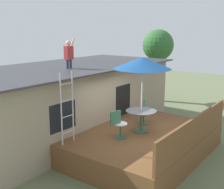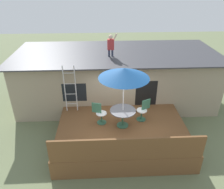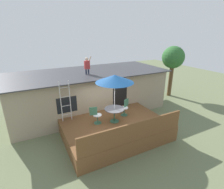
{
  "view_description": "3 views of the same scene",
  "coord_description": "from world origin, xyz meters",
  "px_view_note": "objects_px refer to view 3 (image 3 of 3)",
  "views": [
    {
      "loc": [
        -8.1,
        -4.81,
        4.21
      ],
      "look_at": [
        -0.17,
        1.09,
        1.99
      ],
      "focal_mm": 46.47,
      "sensor_mm": 36.0,
      "label": 1
    },
    {
      "loc": [
        -0.78,
        -7.4,
        6.31
      ],
      "look_at": [
        -0.38,
        0.66,
        1.92
      ],
      "focal_mm": 35.54,
      "sensor_mm": 36.0,
      "label": 2
    },
    {
      "loc": [
        -3.76,
        -7.09,
        5.28
      ],
      "look_at": [
        0.23,
        0.69,
        2.07
      ],
      "focal_mm": 27.36,
      "sensor_mm": 36.0,
      "label": 3
    }
  ],
  "objects_px": {
    "backyard_tree": "(173,58)",
    "step_ladder": "(66,101)",
    "patio_table": "(114,111)",
    "person_figure": "(87,65)",
    "patio_chair_right": "(125,107)",
    "patio_umbrella": "(115,79)",
    "patio_chair_left": "(96,115)"
  },
  "relations": [
    {
      "from": "step_ladder",
      "to": "person_figure",
      "type": "relative_size",
      "value": 1.98
    },
    {
      "from": "patio_table",
      "to": "person_figure",
      "type": "bearing_deg",
      "value": 96.45
    },
    {
      "from": "patio_table",
      "to": "backyard_tree",
      "type": "height_order",
      "value": "backyard_tree"
    },
    {
      "from": "person_figure",
      "to": "patio_chair_right",
      "type": "distance_m",
      "value": 3.56
    },
    {
      "from": "patio_umbrella",
      "to": "patio_chair_left",
      "type": "height_order",
      "value": "patio_umbrella"
    },
    {
      "from": "person_figure",
      "to": "patio_chair_left",
      "type": "relative_size",
      "value": 1.21
    },
    {
      "from": "patio_table",
      "to": "patio_chair_left",
      "type": "distance_m",
      "value": 0.98
    },
    {
      "from": "step_ladder",
      "to": "patio_chair_left",
      "type": "height_order",
      "value": "step_ladder"
    },
    {
      "from": "patio_table",
      "to": "backyard_tree",
      "type": "bearing_deg",
      "value": 24.21
    },
    {
      "from": "backyard_tree",
      "to": "person_figure",
      "type": "bearing_deg",
      "value": -178.2
    },
    {
      "from": "patio_umbrella",
      "to": "patio_chair_right",
      "type": "height_order",
      "value": "patio_umbrella"
    },
    {
      "from": "step_ladder",
      "to": "backyard_tree",
      "type": "relative_size",
      "value": 0.52
    },
    {
      "from": "patio_table",
      "to": "patio_chair_right",
      "type": "relative_size",
      "value": 1.13
    },
    {
      "from": "backyard_tree",
      "to": "step_ladder",
      "type": "bearing_deg",
      "value": -168.24
    },
    {
      "from": "patio_table",
      "to": "patio_chair_right",
      "type": "distance_m",
      "value": 1.01
    },
    {
      "from": "patio_table",
      "to": "patio_umbrella",
      "type": "relative_size",
      "value": 0.41
    },
    {
      "from": "patio_chair_left",
      "to": "person_figure",
      "type": "bearing_deg",
      "value": 93.77
    },
    {
      "from": "step_ladder",
      "to": "patio_chair_left",
      "type": "distance_m",
      "value": 1.74
    },
    {
      "from": "patio_table",
      "to": "step_ladder",
      "type": "bearing_deg",
      "value": 149.87
    },
    {
      "from": "patio_chair_right",
      "to": "patio_umbrella",
      "type": "bearing_deg",
      "value": -0.0
    },
    {
      "from": "patio_chair_left",
      "to": "patio_chair_right",
      "type": "bearing_deg",
      "value": 20.83
    },
    {
      "from": "patio_umbrella",
      "to": "patio_chair_right",
      "type": "bearing_deg",
      "value": 24.98
    },
    {
      "from": "backyard_tree",
      "to": "patio_umbrella",
      "type": "bearing_deg",
      "value": -155.79
    },
    {
      "from": "patio_umbrella",
      "to": "backyard_tree",
      "type": "height_order",
      "value": "backyard_tree"
    },
    {
      "from": "patio_chair_left",
      "to": "patio_chair_right",
      "type": "xyz_separation_m",
      "value": [
        1.83,
        0.15,
        0.0
      ]
    },
    {
      "from": "patio_table",
      "to": "backyard_tree",
      "type": "xyz_separation_m",
      "value": [
        7.17,
        3.23,
        1.84
      ]
    },
    {
      "from": "step_ladder",
      "to": "backyard_tree",
      "type": "xyz_separation_m",
      "value": [
        9.37,
        1.95,
        1.33
      ]
    },
    {
      "from": "patio_table",
      "to": "backyard_tree",
      "type": "relative_size",
      "value": 0.25
    },
    {
      "from": "patio_table",
      "to": "step_ladder",
      "type": "xyz_separation_m",
      "value": [
        -2.2,
        1.28,
        0.51
      ]
    },
    {
      "from": "step_ladder",
      "to": "backyard_tree",
      "type": "bearing_deg",
      "value": 11.76
    },
    {
      "from": "step_ladder",
      "to": "person_figure",
      "type": "distance_m",
      "value": 2.93
    },
    {
      "from": "patio_table",
      "to": "patio_chair_right",
      "type": "height_order",
      "value": "patio_chair_right"
    }
  ]
}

